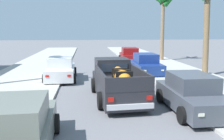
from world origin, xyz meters
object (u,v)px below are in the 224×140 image
Objects in this scene: car_right_near at (146,65)px; car_right_far at (191,94)px; palm_tree_left_fore at (164,3)px; car_right_mid at (130,56)px; car_left_mid at (61,69)px; pickup_truck at (117,82)px; car_left_near at (16,130)px.

car_right_near and car_right_far have the same top height.
car_right_mid is at bearing -162.36° from palm_tree_left_fore.
car_right_mid is at bearing 52.85° from car_left_mid.
palm_tree_left_fore is at bearing 76.25° from car_right_far.
palm_tree_left_fore is (6.82, 14.23, 5.36)m from pickup_truck.
car_right_far is (5.95, -7.09, 0.00)m from car_left_mid.
car_left_near is 1.00× the size of car_right_mid.
pickup_truck is 1.23× the size of car_right_mid.
pickup_truck is 16.67m from palm_tree_left_fore.
car_left_near is 22.60m from palm_tree_left_fore.
car_right_near is (3.06, 6.44, -0.10)m from pickup_truck.
car_right_near is 1.00× the size of car_left_mid.
car_left_near is 10.09m from car_left_mid.
car_left_near is at bearing -117.55° from palm_tree_left_fore.
car_left_near and car_right_near have the same top height.
car_right_far is at bearing -50.00° from car_left_mid.
pickup_truck is at bearing -103.06° from car_right_mid.
car_right_mid is at bearing 70.81° from car_left_near.
palm_tree_left_fore is at bearing 64.23° from car_right_near.
car_left_near is at bearing -90.98° from car_left_mid.
car_left_near is 1.01× the size of car_left_mid.
pickup_truck is at bearing -57.06° from car_left_mid.
palm_tree_left_fore reaches higher than car_right_mid.
car_left_mid and car_right_mid have the same top height.
pickup_truck reaches higher than car_right_near.
palm_tree_left_fore is at bearing 43.18° from car_left_mid.
pickup_truck is 1.23× the size of car_left_near.
palm_tree_left_fore reaches higher than car_left_mid.
car_left_mid is at bearing 130.00° from car_right_far.
car_right_mid is at bearing 90.32° from car_right_near.
palm_tree_left_fore is (3.80, 1.21, 5.46)m from car_right_mid.
car_left_near and car_right_far have the same top height.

